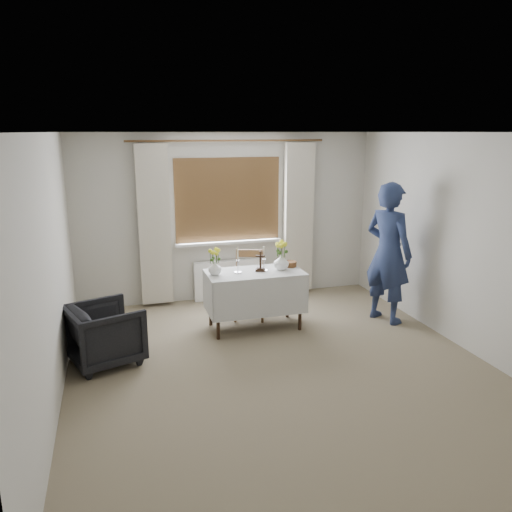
{
  "coord_description": "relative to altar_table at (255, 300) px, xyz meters",
  "views": [
    {
      "loc": [
        -1.66,
        -4.73,
        2.51
      ],
      "look_at": [
        -0.0,
        0.97,
        1.02
      ],
      "focal_mm": 35.0,
      "sensor_mm": 36.0,
      "label": 1
    }
  ],
  "objects": [
    {
      "name": "radiator",
      "position": [
        -0.04,
        1.25,
        -0.08
      ],
      "size": [
        1.1,
        0.1,
        0.6
      ],
      "primitive_type": "cube",
      "color": "white",
      "rests_on": "ground"
    },
    {
      "name": "flower_vase_right",
      "position": [
        0.36,
        0.0,
        0.48
      ],
      "size": [
        0.22,
        0.22,
        0.21
      ],
      "primitive_type": "imported",
      "rotation": [
        0.0,
        0.0,
        -0.11
      ],
      "color": "white",
      "rests_on": "altar_table"
    },
    {
      "name": "altar_table",
      "position": [
        0.0,
        0.0,
        0.0
      ],
      "size": [
        1.24,
        0.64,
        0.76
      ],
      "primitive_type": "cube",
      "color": "silver",
      "rests_on": "ground"
    },
    {
      "name": "wooden_cross",
      "position": [
        0.08,
        0.01,
        0.51
      ],
      "size": [
        0.15,
        0.13,
        0.26
      ],
      "primitive_type": null,
      "rotation": [
        0.0,
        0.0,
        -0.4
      ],
      "color": "black",
      "rests_on": "altar_table"
    },
    {
      "name": "wooden_chair",
      "position": [
        0.04,
        0.38,
        0.08
      ],
      "size": [
        0.55,
        0.55,
        0.93
      ],
      "primitive_type": null,
      "rotation": [
        0.0,
        0.0,
        -0.34
      ],
      "color": "brown",
      "rests_on": "ground"
    },
    {
      "name": "wicker_basket",
      "position": [
        0.52,
        0.12,
        0.42
      ],
      "size": [
        0.22,
        0.22,
        0.07
      ],
      "primitive_type": "cylinder",
      "rotation": [
        0.0,
        0.0,
        0.23
      ],
      "color": "brown",
      "rests_on": "altar_table"
    },
    {
      "name": "candlestick_left",
      "position": [
        -0.22,
        0.02,
        0.55
      ],
      "size": [
        0.12,
        0.12,
        0.33
      ],
      "primitive_type": null,
      "rotation": [
        0.0,
        0.0,
        -0.33
      ],
      "color": "silver",
      "rests_on": "altar_table"
    },
    {
      "name": "armchair",
      "position": [
        -1.87,
        -0.52,
        -0.04
      ],
      "size": [
        0.94,
        0.92,
        0.67
      ],
      "primitive_type": "imported",
      "rotation": [
        0.0,
        0.0,
        1.91
      ],
      "color": "black",
      "rests_on": "ground"
    },
    {
      "name": "ground",
      "position": [
        -0.04,
        -1.17,
        -0.38
      ],
      "size": [
        5.0,
        5.0,
        0.0
      ],
      "primitive_type": "plane",
      "color": "#7E7357",
      "rests_on": "ground"
    },
    {
      "name": "person",
      "position": [
        1.78,
        -0.23,
        0.56
      ],
      "size": [
        0.69,
        0.81,
        1.88
      ],
      "primitive_type": "imported",
      "rotation": [
        0.0,
        0.0,
        1.99
      ],
      "color": "navy",
      "rests_on": "ground"
    },
    {
      "name": "flower_vase_left",
      "position": [
        -0.52,
        0.01,
        0.47
      ],
      "size": [
        0.22,
        0.22,
        0.18
      ],
      "primitive_type": "imported",
      "rotation": [
        0.0,
        0.0,
        -0.37
      ],
      "color": "white",
      "rests_on": "altar_table"
    },
    {
      "name": "candlestick_right",
      "position": [
        0.13,
        0.01,
        0.54
      ],
      "size": [
        0.11,
        0.11,
        0.32
      ],
      "primitive_type": null,
      "rotation": [
        0.0,
        0.0,
        0.25
      ],
      "color": "silver",
      "rests_on": "altar_table"
    }
  ]
}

